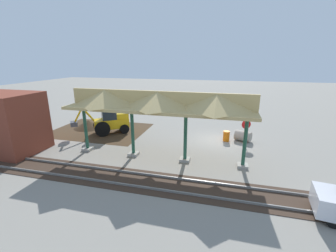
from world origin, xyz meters
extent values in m
plane|color=gray|center=(0.00, 0.00, 0.00)|extent=(120.00, 120.00, 0.00)
cube|color=#42301E|center=(11.57, -0.13, 0.00)|extent=(9.25, 7.00, 0.01)
cube|color=#9E998E|center=(-2.04, 4.81, 0.10)|extent=(0.70, 0.70, 0.20)
cylinder|color=#1E4C38|center=(-2.04, 4.81, 1.80)|extent=(0.24, 0.24, 3.60)
cube|color=#9E998E|center=(1.89, 4.81, 0.10)|extent=(0.70, 0.70, 0.20)
cylinder|color=#1E4C38|center=(1.89, 4.81, 1.80)|extent=(0.24, 0.24, 3.60)
cube|color=#9E998E|center=(5.81, 4.81, 0.10)|extent=(0.70, 0.70, 0.20)
cylinder|color=#1E4C38|center=(5.81, 4.81, 1.80)|extent=(0.24, 0.24, 3.60)
cube|color=#9E998E|center=(9.73, 4.81, 0.10)|extent=(0.70, 0.70, 0.20)
cylinder|color=#1E4C38|center=(9.73, 4.81, 1.80)|extent=(0.24, 0.24, 3.60)
cube|color=tan|center=(3.85, 4.81, 3.70)|extent=(12.97, 3.20, 0.20)
cube|color=tan|center=(3.85, 4.81, 4.35)|extent=(12.97, 0.20, 1.10)
pyramid|color=tan|center=(-0.08, 4.81, 4.35)|extent=(3.53, 3.20, 1.10)
pyramid|color=tan|center=(3.85, 4.81, 4.35)|extent=(3.53, 3.20, 1.10)
pyramid|color=tan|center=(7.77, 4.81, 4.35)|extent=(3.53, 3.20, 1.10)
cube|color=slate|center=(0.00, 7.50, 0.07)|extent=(60.00, 0.08, 0.15)
cube|color=slate|center=(0.00, 8.94, 0.07)|extent=(60.00, 0.08, 0.15)
cube|color=#38281E|center=(0.00, 8.22, 0.01)|extent=(60.00, 2.58, 0.03)
cylinder|color=gray|center=(-2.43, 0.28, 0.96)|extent=(0.06, 0.06, 1.93)
cylinder|color=red|center=(-2.43, 0.28, 1.74)|extent=(0.74, 0.25, 0.76)
cube|color=#EAB214|center=(9.95, 0.37, 0.97)|extent=(3.34, 2.97, 0.90)
cube|color=#1E262D|center=(10.10, 0.49, 2.12)|extent=(1.74, 1.72, 1.40)
cube|color=#EAB214|center=(9.13, -0.25, 1.67)|extent=(1.58, 1.57, 0.50)
cylinder|color=black|center=(11.14, 0.38, 0.70)|extent=(1.30, 1.08, 1.40)
cylinder|color=black|center=(10.28, 1.52, 0.70)|extent=(1.30, 1.08, 1.40)
cylinder|color=black|center=(9.47, -0.81, 0.45)|extent=(0.90, 0.78, 0.90)
cylinder|color=black|center=(8.69, 0.23, 0.45)|extent=(0.90, 0.78, 0.90)
cylinder|color=#EAB214|center=(11.59, 1.61, 2.08)|extent=(0.96, 0.79, 1.41)
cylinder|color=#EAB214|center=(12.29, 2.14, 2.01)|extent=(0.87, 0.71, 1.52)
cube|color=#47474C|center=(12.62, 2.39, 1.29)|extent=(0.96, 1.00, 0.40)
cone|color=#42301E|center=(13.19, -0.63, 0.00)|extent=(6.21, 6.21, 1.60)
cylinder|color=#9E9384|center=(-2.34, -0.46, 0.46)|extent=(1.58, 1.37, 0.92)
cylinder|color=black|center=(-1.73, -0.72, 0.46)|extent=(0.26, 0.55, 0.59)
cube|color=brown|center=(15.52, 6.41, 2.28)|extent=(4.95, 3.69, 4.55)
cylinder|color=black|center=(-5.49, 9.74, 0.30)|extent=(0.62, 0.28, 0.60)
cylinder|color=black|center=(-5.68, 8.28, 0.30)|extent=(0.62, 0.28, 0.60)
cylinder|color=orange|center=(-0.91, -0.10, 0.45)|extent=(0.56, 0.56, 0.90)
camera|label=1|loc=(-0.62, 19.26, 6.95)|focal=24.00mm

